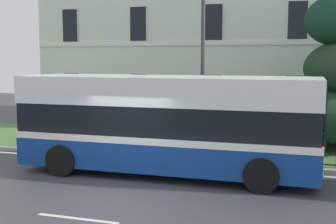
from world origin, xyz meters
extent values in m
cube|color=#3D3D43|center=(0.00, 0.00, -0.03)|extent=(60.00, 56.00, 0.06)
cube|color=silver|center=(0.00, 3.65, 0.00)|extent=(54.00, 0.14, 0.01)
cube|color=silver|center=(0.00, -1.80, 0.00)|extent=(2.00, 0.12, 0.01)
cube|color=#9E9E99|center=(0.00, 4.12, 0.06)|extent=(57.00, 0.24, 0.12)
cube|color=#4F773F|center=(0.00, 6.86, 0.06)|extent=(57.00, 5.25, 0.12)
cube|color=silver|center=(0.45, 14.76, 5.50)|extent=(19.05, 8.12, 10.76)
cube|color=white|center=(0.45, 10.67, 4.27)|extent=(19.05, 0.06, 0.20)
cube|color=#2D333D|center=(0.45, 10.66, 1.22)|extent=(1.10, 0.06, 2.20)
cube|color=white|center=(-7.17, 10.66, 1.94)|extent=(0.94, 0.04, 1.76)
cube|color=black|center=(-7.17, 10.64, 1.94)|extent=(0.84, 0.03, 1.66)
cube|color=white|center=(-3.36, 10.66, 1.94)|extent=(0.94, 0.04, 1.76)
cube|color=black|center=(-3.36, 10.64, 1.94)|extent=(0.84, 0.03, 1.66)
cube|color=white|center=(0.45, 10.66, 1.94)|extent=(0.94, 0.04, 1.76)
cube|color=black|center=(0.45, 10.64, 1.94)|extent=(0.84, 0.03, 1.66)
cube|color=white|center=(4.26, 10.66, 1.94)|extent=(0.94, 0.04, 1.76)
cube|color=black|center=(4.26, 10.64, 1.94)|extent=(0.84, 0.03, 1.66)
cube|color=white|center=(-7.17, 10.66, 5.25)|extent=(0.94, 0.04, 1.76)
cube|color=black|center=(-7.17, 10.64, 5.25)|extent=(0.84, 0.03, 1.66)
cube|color=white|center=(-3.36, 10.66, 5.25)|extent=(0.94, 0.04, 1.76)
cube|color=black|center=(-3.36, 10.64, 5.25)|extent=(0.84, 0.03, 1.66)
cube|color=white|center=(0.45, 10.66, 5.25)|extent=(0.94, 0.04, 1.76)
cube|color=black|center=(0.45, 10.64, 5.25)|extent=(0.84, 0.03, 1.66)
cube|color=white|center=(4.26, 10.66, 5.25)|extent=(0.94, 0.04, 1.76)
cube|color=black|center=(4.26, 10.64, 5.25)|extent=(0.84, 0.03, 1.66)
cube|color=black|center=(0.45, 4.40, 1.07)|extent=(12.45, 0.04, 0.04)
cube|color=black|center=(0.45, 4.40, 0.20)|extent=(12.45, 0.04, 0.04)
cylinder|color=black|center=(-5.78, 4.40, 0.59)|extent=(0.02, 0.02, 0.95)
cylinder|color=black|center=(-5.32, 4.40, 0.59)|extent=(0.02, 0.02, 0.95)
cylinder|color=black|center=(-4.86, 4.40, 0.59)|extent=(0.02, 0.02, 0.95)
cylinder|color=black|center=(-4.40, 4.40, 0.59)|extent=(0.02, 0.02, 0.95)
cylinder|color=black|center=(-3.93, 4.40, 0.59)|extent=(0.02, 0.02, 0.95)
cylinder|color=black|center=(-3.47, 4.40, 0.59)|extent=(0.02, 0.02, 0.95)
cylinder|color=black|center=(-3.01, 4.40, 0.59)|extent=(0.02, 0.02, 0.95)
cylinder|color=black|center=(-2.55, 4.40, 0.59)|extent=(0.02, 0.02, 0.95)
cylinder|color=black|center=(-2.09, 4.40, 0.59)|extent=(0.02, 0.02, 0.95)
cylinder|color=black|center=(-1.63, 4.40, 0.59)|extent=(0.02, 0.02, 0.95)
cylinder|color=black|center=(-1.17, 4.40, 0.59)|extent=(0.02, 0.02, 0.95)
cylinder|color=black|center=(-0.71, 4.40, 0.59)|extent=(0.02, 0.02, 0.95)
cylinder|color=black|center=(-0.24, 4.40, 0.59)|extent=(0.02, 0.02, 0.95)
cylinder|color=black|center=(0.22, 4.40, 0.59)|extent=(0.02, 0.02, 0.95)
cylinder|color=black|center=(0.68, 4.40, 0.59)|extent=(0.02, 0.02, 0.95)
cylinder|color=black|center=(1.14, 4.40, 0.59)|extent=(0.02, 0.02, 0.95)
cylinder|color=black|center=(1.60, 4.40, 0.59)|extent=(0.02, 0.02, 0.95)
cylinder|color=black|center=(2.06, 4.40, 0.59)|extent=(0.02, 0.02, 0.95)
cylinder|color=black|center=(2.52, 4.40, 0.59)|extent=(0.02, 0.02, 0.95)
cylinder|color=black|center=(2.98, 4.40, 0.59)|extent=(0.02, 0.02, 0.95)
cylinder|color=black|center=(3.45, 4.40, 0.59)|extent=(0.02, 0.02, 0.95)
cylinder|color=black|center=(3.91, 4.40, 0.59)|extent=(0.02, 0.02, 0.95)
cylinder|color=black|center=(4.37, 4.40, 0.59)|extent=(0.02, 0.02, 0.95)
cylinder|color=black|center=(4.83, 4.40, 0.59)|extent=(0.02, 0.02, 0.95)
cylinder|color=black|center=(5.29, 4.40, 0.59)|extent=(0.02, 0.02, 0.95)
cube|color=navy|center=(0.71, 2.53, 0.76)|extent=(9.08, 2.52, 0.99)
cube|color=white|center=(0.71, 2.53, 1.21)|extent=(9.10, 2.54, 0.20)
cube|color=black|center=(0.71, 2.53, 1.72)|extent=(9.00, 2.48, 0.94)
cube|color=white|center=(0.71, 2.53, 2.61)|extent=(9.08, 2.52, 0.83)
cube|color=black|center=(5.26, 2.57, 1.68)|extent=(0.08, 2.06, 0.86)
cube|color=black|center=(5.26, 2.57, 2.57)|extent=(0.07, 1.77, 0.53)
cylinder|color=silver|center=(5.26, 3.35, 0.48)|extent=(0.04, 0.20, 0.20)
cylinder|color=silver|center=(5.27, 1.78, 0.48)|extent=(0.04, 0.20, 0.20)
cylinder|color=black|center=(3.70, 3.73, 0.48)|extent=(0.96, 0.31, 0.96)
cylinder|color=black|center=(3.71, 1.38, 0.48)|extent=(0.96, 0.31, 0.96)
cylinder|color=black|center=(-2.29, 3.69, 0.48)|extent=(0.96, 0.31, 0.96)
cylinder|color=black|center=(-2.27, 1.33, 0.48)|extent=(0.96, 0.31, 0.96)
cylinder|color=#333338|center=(1.29, 4.84, 3.39)|extent=(0.14, 0.14, 6.54)
cylinder|color=black|center=(4.78, 5.12, 0.64)|extent=(0.50, 0.50, 1.03)
ellipsoid|color=black|center=(4.78, 5.12, 1.24)|extent=(0.51, 0.51, 0.17)
camera|label=1|loc=(4.83, -10.39, 3.58)|focal=47.79mm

